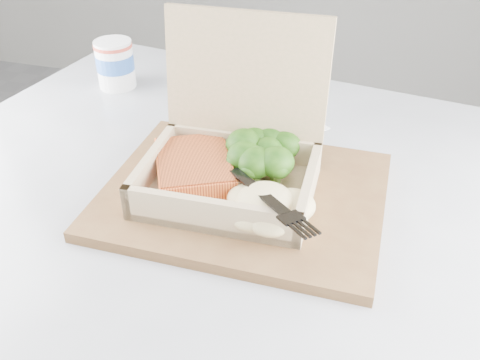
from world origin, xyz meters
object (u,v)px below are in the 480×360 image
(cafe_table, at_px, (206,326))
(paper_cup, at_px, (115,63))
(serving_tray, at_px, (244,194))
(takeout_container, at_px, (234,148))

(cafe_table, bearing_deg, paper_cup, 130.93)
(serving_tray, bearing_deg, cafe_table, -129.91)
(takeout_container, distance_m, paper_cup, 0.37)
(cafe_table, relative_size, takeout_container, 4.81)
(serving_tray, relative_size, paper_cup, 4.14)
(serving_tray, bearing_deg, takeout_container, 136.77)
(cafe_table, distance_m, serving_tray, 0.21)
(serving_tray, bearing_deg, paper_cup, 139.91)
(paper_cup, bearing_deg, cafe_table, -49.07)
(takeout_container, relative_size, paper_cup, 2.56)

